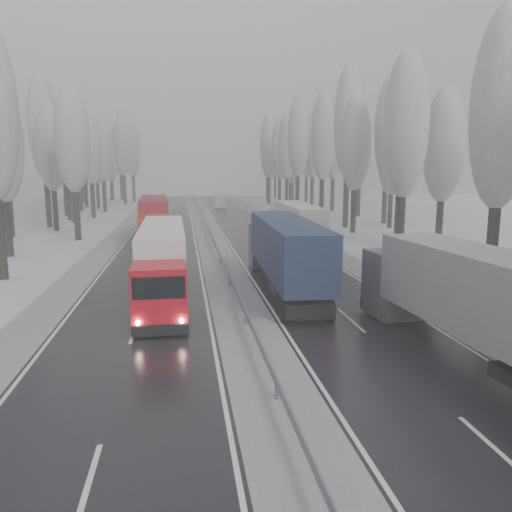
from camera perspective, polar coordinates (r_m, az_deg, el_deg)
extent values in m
plane|color=silver|center=(13.50, 5.79, -23.43)|extent=(260.00, 260.00, 0.00)
cube|color=black|center=(42.37, 2.84, -0.18)|extent=(7.50, 200.00, 0.03)
cube|color=black|center=(41.65, -11.49, -0.54)|extent=(7.50, 200.00, 0.03)
cube|color=#9FA1A7|center=(41.68, -4.26, -0.36)|extent=(3.00, 200.00, 0.04)
cube|color=#9FA1A7|center=(43.58, 9.23, -0.01)|extent=(2.40, 200.00, 0.04)
cube|color=#9FA1A7|center=(42.22, -18.21, -0.70)|extent=(2.40, 200.00, 0.04)
cube|color=slate|center=(41.58, -4.27, 0.43)|extent=(0.06, 200.00, 0.32)
cube|color=slate|center=(39.67, -4.06, -0.47)|extent=(0.12, 0.12, 0.60)
cube|color=slate|center=(71.33, -6.01, 4.10)|extent=(0.12, 0.12, 0.60)
cylinder|color=black|center=(32.38, 25.34, 0.75)|extent=(0.68, 0.68, 5.60)
ellipsoid|color=gray|center=(32.23, 26.42, 14.94)|extent=(3.60, 3.60, 11.45)
cylinder|color=black|center=(41.99, 16.18, 3.20)|extent=(0.68, 0.68, 5.62)
ellipsoid|color=gray|center=(41.88, 16.72, 14.17)|extent=(3.60, 3.60, 11.48)
cylinder|color=black|center=(48.04, 20.20, 3.37)|extent=(0.64, 0.64, 4.94)
ellipsoid|color=gray|center=(47.84, 20.71, 11.79)|extent=(3.60, 3.60, 10.09)
cylinder|color=black|center=(50.77, 15.89, 4.14)|extent=(0.66, 0.66, 5.32)
ellipsoid|color=gray|center=(50.63, 16.30, 12.73)|extent=(3.60, 3.60, 10.88)
cylinder|color=black|center=(55.27, 16.33, 5.07)|extent=(0.72, 0.72, 6.31)
ellipsoid|color=gray|center=(55.32, 16.80, 14.41)|extent=(3.60, 3.60, 12.90)
cylinder|color=black|center=(60.10, 11.06, 5.19)|extent=(0.67, 0.67, 5.38)
ellipsoid|color=gray|center=(59.99, 11.31, 12.52)|extent=(3.60, 3.60, 10.98)
cylinder|color=black|center=(66.13, 15.07, 5.11)|extent=(0.62, 0.62, 4.59)
ellipsoid|color=gray|center=(65.95, 15.32, 10.79)|extent=(3.60, 3.60, 9.39)
cylinder|color=black|center=(65.45, 10.24, 6.27)|extent=(0.76, 0.76, 6.95)
ellipsoid|color=gray|center=(65.60, 10.51, 14.95)|extent=(3.60, 3.60, 14.19)
cylinder|color=black|center=(71.63, 14.50, 6.27)|extent=(0.74, 0.74, 6.59)
ellipsoid|color=gray|center=(71.71, 14.83, 13.80)|extent=(3.60, 3.60, 13.46)
cylinder|color=black|center=(75.14, 7.50, 6.57)|extent=(0.72, 0.72, 6.37)
ellipsoid|color=gray|center=(75.18, 7.66, 13.50)|extent=(3.60, 3.60, 13.01)
cylinder|color=black|center=(81.15, 11.62, 6.55)|extent=(0.70, 0.70, 5.97)
ellipsoid|color=gray|center=(81.13, 11.84, 12.57)|extent=(3.60, 3.60, 12.20)
cylinder|color=black|center=(85.17, 4.74, 7.09)|extent=(0.74, 0.74, 6.65)
ellipsoid|color=gray|center=(85.24, 4.84, 13.49)|extent=(3.60, 3.60, 13.59)
cylinder|color=black|center=(90.95, 8.73, 7.02)|extent=(0.71, 0.71, 6.14)
ellipsoid|color=gray|center=(90.96, 8.88, 12.55)|extent=(3.60, 3.60, 12.54)
cylinder|color=black|center=(94.74, 3.54, 7.20)|extent=(0.71, 0.71, 6.05)
ellipsoid|color=gray|center=(94.74, 3.59, 12.44)|extent=(3.60, 3.60, 12.37)
cylinder|color=black|center=(99.98, 6.41, 7.37)|extent=(0.72, 0.72, 6.30)
ellipsoid|color=gray|center=(100.00, 6.51, 12.53)|extent=(3.60, 3.60, 12.87)
cylinder|color=black|center=(102.11, 2.70, 7.35)|extent=(0.70, 0.70, 5.88)
ellipsoid|color=gray|center=(102.09, 2.74, 12.06)|extent=(3.60, 3.60, 12.00)
cylinder|color=black|center=(106.68, 3.95, 7.17)|extent=(0.64, 0.64, 4.86)
ellipsoid|color=gray|center=(106.58, 4.00, 10.90)|extent=(3.60, 3.60, 9.92)
cylinder|color=black|center=(108.93, 1.52, 7.54)|extent=(0.70, 0.70, 5.98)
ellipsoid|color=gray|center=(108.92, 1.54, 12.03)|extent=(3.60, 3.60, 12.21)
cylinder|color=black|center=(114.74, 5.75, 7.67)|extent=(0.71, 0.71, 6.19)
ellipsoid|color=gray|center=(114.75, 5.83, 12.08)|extent=(3.60, 3.60, 12.64)
cylinder|color=black|center=(118.83, 1.32, 7.95)|extent=(0.75, 0.75, 6.86)
ellipsoid|color=gray|center=(118.90, 1.34, 12.67)|extent=(3.60, 3.60, 14.01)
cylinder|color=black|center=(124.12, 4.22, 7.70)|extent=(0.68, 0.68, 5.55)
ellipsoid|color=gray|center=(124.07, 4.27, 11.36)|extent=(3.60, 3.60, 11.33)
cylinder|color=black|center=(129.53, 1.28, 7.94)|extent=(0.71, 0.71, 6.09)
ellipsoid|color=gray|center=(129.53, 1.29, 11.79)|extent=(3.60, 3.60, 12.45)
cylinder|color=black|center=(133.97, 2.19, 7.87)|extent=(0.67, 0.67, 5.49)
ellipsoid|color=gray|center=(133.93, 2.21, 11.22)|extent=(3.60, 3.60, 11.21)
cylinder|color=black|center=(37.81, -27.21, 1.97)|extent=(0.69, 0.69, 5.83)
cylinder|color=black|center=(47.76, -26.48, 2.96)|extent=(0.65, 0.65, 5.03)
ellipsoid|color=gray|center=(47.57, -27.15, 11.58)|extent=(3.60, 3.60, 10.28)
cylinder|color=black|center=(55.96, -19.79, 4.49)|extent=(0.67, 0.67, 5.44)
ellipsoid|color=gray|center=(55.85, -20.26, 12.44)|extent=(3.60, 3.60, 11.11)
cylinder|color=black|center=(61.81, -26.29, 4.64)|extent=(0.69, 0.69, 5.72)
ellipsoid|color=gray|center=(61.75, -26.88, 12.21)|extent=(3.60, 3.60, 11.69)
cylinder|color=black|center=(65.65, -21.96, 4.97)|extent=(0.66, 0.66, 5.23)
ellipsoid|color=gray|center=(65.53, -22.39, 11.48)|extent=(3.60, 3.60, 10.68)
cylinder|color=black|center=(69.91, -22.67, 5.75)|extent=(0.74, 0.74, 6.60)
ellipsoid|color=gray|center=(69.99, -23.20, 13.47)|extent=(3.60, 3.60, 13.49)
cylinder|color=black|center=(75.00, -20.18, 5.58)|extent=(0.65, 0.65, 5.16)
ellipsoid|color=gray|center=(74.89, -20.52, 11.21)|extent=(3.60, 3.60, 10.54)
cylinder|color=black|center=(79.18, -20.60, 5.98)|extent=(0.69, 0.69, 5.79)
ellipsoid|color=gray|center=(79.14, -20.97, 11.97)|extent=(3.60, 3.60, 11.84)
cylinder|color=black|center=(81.33, -18.14, 6.15)|extent=(0.68, 0.68, 5.64)
ellipsoid|color=gray|center=(81.27, -18.45, 11.83)|extent=(3.60, 3.60, 11.53)
cylinder|color=black|center=(86.16, -20.90, 6.48)|extent=(0.73, 0.73, 6.56)
ellipsoid|color=gray|center=(86.22, -21.29, 12.70)|extent=(3.60, 3.60, 13.40)
cylinder|color=black|center=(91.22, -16.93, 6.62)|extent=(0.69, 0.69, 5.79)
ellipsoid|color=gray|center=(91.19, -17.19, 11.81)|extent=(3.60, 3.60, 11.84)
cylinder|color=black|center=(95.95, -19.42, 6.88)|extent=(0.74, 0.74, 6.65)
ellipsoid|color=gray|center=(96.01, -19.75, 12.54)|extent=(3.60, 3.60, 13.58)
cylinder|color=black|center=(100.86, -17.61, 6.66)|extent=(0.65, 0.65, 5.12)
ellipsoid|color=gray|center=(100.78, -17.83, 10.81)|extent=(3.60, 3.60, 10.46)
cylinder|color=black|center=(105.27, -18.84, 6.90)|extent=(0.69, 0.69, 5.84)
ellipsoid|color=gray|center=(105.25, -19.10, 11.44)|extent=(3.60, 3.60, 11.92)
cylinder|color=black|center=(111.00, -14.77, 7.45)|extent=(0.74, 0.74, 6.67)
ellipsoid|color=gray|center=(111.06, -14.99, 12.36)|extent=(3.60, 3.60, 13.63)
cylinder|color=black|center=(116.30, -19.06, 7.24)|extent=(0.72, 0.72, 6.31)
ellipsoid|color=gray|center=(116.32, -19.31, 11.67)|extent=(3.60, 3.60, 12.88)
cylinder|color=black|center=(120.24, -13.79, 7.56)|extent=(0.72, 0.72, 6.29)
ellipsoid|color=gray|center=(120.26, -13.97, 11.83)|extent=(3.60, 3.60, 12.84)
cylinder|color=black|center=(124.88, -16.19, 7.20)|extent=(0.64, 0.64, 4.86)
ellipsoid|color=gray|center=(124.79, -16.34, 10.38)|extent=(3.60, 3.60, 9.92)
cylinder|color=black|center=(127.15, -15.11, 7.69)|extent=(0.74, 0.74, 6.63)
ellipsoid|color=gray|center=(127.20, -15.30, 11.95)|extent=(3.60, 3.60, 13.54)
cylinder|color=black|center=(131.47, -16.11, 7.52)|extent=(0.69, 0.69, 5.79)
ellipsoid|color=gray|center=(131.45, -16.28, 11.12)|extent=(3.60, 3.60, 11.82)
cube|color=#45454A|center=(26.44, 15.42, -2.79)|extent=(2.87, 2.97, 3.21)
cube|color=black|center=(27.45, 14.19, -0.68)|extent=(2.46, 0.29, 1.07)
cube|color=black|center=(27.98, 13.92, -4.74)|extent=(2.68, 0.35, 0.54)
cube|color=slate|center=(19.43, 27.13, -4.66)|extent=(3.74, 14.08, 3.00)
cylinder|color=black|center=(25.49, 13.94, -6.00)|extent=(0.45, 1.14, 1.11)
cylinder|color=black|center=(26.54, 18.32, -5.58)|extent=(0.45, 1.14, 1.11)
sphere|color=white|center=(27.47, 12.02, -4.01)|extent=(0.24, 0.24, 0.24)
sphere|color=white|center=(28.37, 15.77, -3.74)|extent=(0.24, 0.24, 0.24)
cube|color=navy|center=(38.10, 1.30, 1.38)|extent=(2.77, 2.87, 3.23)
cube|color=black|center=(39.32, 1.04, 2.75)|extent=(2.48, 0.18, 1.08)
cube|color=black|center=(39.73, 1.01, -0.16)|extent=(2.69, 0.24, 0.54)
cube|color=#121834|center=(29.74, 3.56, 1.16)|extent=(3.15, 14.07, 3.01)
cube|color=black|center=(23.50, 6.56, -7.04)|extent=(2.48, 0.20, 0.48)
cube|color=black|center=(26.43, 5.00, -4.61)|extent=(2.54, 5.99, 0.48)
cube|color=black|center=(24.12, 6.22, -7.12)|extent=(2.48, 0.14, 0.65)
cylinder|color=black|center=(37.32, -0.24, -0.69)|extent=(0.41, 1.13, 1.12)
cylinder|color=black|center=(37.64, 3.18, -0.62)|extent=(0.41, 1.13, 1.12)
cylinder|color=black|center=(25.88, 2.72, -5.47)|extent=(0.41, 1.13, 1.12)
cylinder|color=black|center=(26.33, 7.60, -5.27)|extent=(0.41, 1.13, 1.12)
cylinder|color=black|center=(24.55, 3.25, -6.32)|extent=(0.41, 1.13, 1.12)
cylinder|color=black|center=(25.03, 8.39, -6.10)|extent=(0.41, 1.13, 1.12)
sphere|color=#FF0C05|center=(22.99, 4.15, -5.15)|extent=(0.22, 0.22, 0.22)
sphere|color=#FF0C05|center=(23.45, 9.08, -4.95)|extent=(0.22, 0.22, 0.22)
sphere|color=white|center=(39.57, -0.46, 0.44)|extent=(0.24, 0.24, 0.24)
sphere|color=white|center=(39.84, 2.46, 0.49)|extent=(0.24, 0.24, 0.24)
cube|color=#A6A493|center=(56.27, 3.15, 3.98)|extent=(2.52, 2.61, 2.98)
cube|color=black|center=(57.42, 2.92, 4.79)|extent=(2.29, 0.13, 0.99)
cube|color=black|center=(57.71, 2.89, 2.94)|extent=(2.48, 0.18, 0.50)
cube|color=#B4B2A2|center=(48.61, 4.86, 4.26)|extent=(2.70, 12.94, 2.78)
cube|color=black|center=(42.61, 6.69, 0.54)|extent=(2.29, 0.15, 0.45)
cube|color=black|center=(45.39, 5.79, 1.39)|extent=(2.26, 5.49, 0.45)
cube|color=black|center=(43.16, 6.50, 0.40)|extent=(2.28, 0.09, 0.60)
cylinder|color=black|center=(55.43, 2.23, 2.73)|extent=(0.36, 1.04, 1.03)
cylinder|color=black|center=(55.82, 4.34, 2.76)|extent=(0.36, 1.04, 1.03)
cylinder|color=black|center=(44.81, 4.60, 1.00)|extent=(0.36, 1.04, 1.03)
cylinder|color=black|center=(45.29, 7.18, 1.05)|extent=(0.36, 1.04, 1.03)
cylinder|color=black|center=(43.56, 4.96, 0.74)|extent=(0.36, 1.04, 1.03)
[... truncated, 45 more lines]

